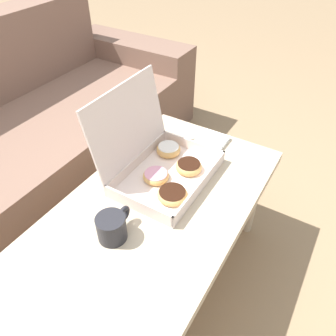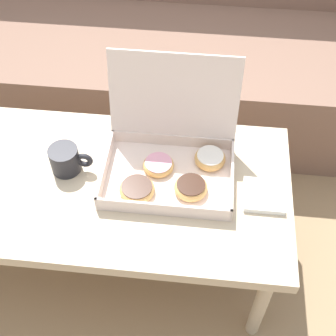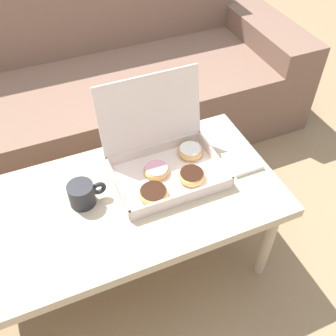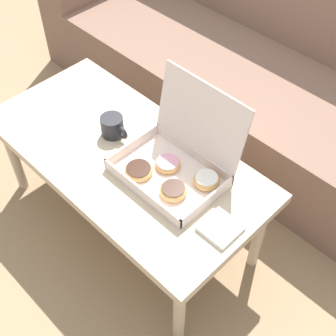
{
  "view_description": "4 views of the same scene",
  "coord_description": "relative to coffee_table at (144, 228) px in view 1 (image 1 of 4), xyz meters",
  "views": [
    {
      "loc": [
        -0.56,
        -0.56,
        1.28
      ],
      "look_at": [
        0.21,
        -0.09,
        0.51
      ],
      "focal_mm": 35.0,
      "sensor_mm": 36.0,
      "label": 1
    },
    {
      "loc": [
        0.3,
        -0.98,
        1.58
      ],
      "look_at": [
        0.21,
        -0.09,
        0.51
      ],
      "focal_mm": 50.0,
      "sensor_mm": 36.0,
      "label": 2
    },
    {
      "loc": [
        -0.17,
        -1.0,
        1.52
      ],
      "look_at": [
        0.21,
        -0.09,
        0.51
      ],
      "focal_mm": 42.0,
      "sensor_mm": 36.0,
      "label": 3
    },
    {
      "loc": [
        1.0,
        -0.89,
        1.77
      ],
      "look_at": [
        0.21,
        -0.09,
        0.51
      ],
      "focal_mm": 50.0,
      "sensor_mm": 36.0,
      "label": 4
    }
  ],
  "objects": [
    {
      "name": "ground_plane",
      "position": [
        0.0,
        0.13,
        -0.41
      ],
      "size": [
        12.0,
        12.0,
        0.0
      ],
      "primitive_type": "plane",
      "color": "#937756"
    },
    {
      "name": "coffee_table",
      "position": [
        0.0,
        0.0,
        0.0
      ],
      "size": [
        1.17,
        0.57,
        0.46
      ],
      "color": "#C6B293",
      "rests_on": "ground_plane"
    },
    {
      "name": "pastry_box",
      "position": [
        0.22,
        0.07,
        0.1
      ],
      "size": [
        0.39,
        0.34,
        0.32
      ],
      "color": "silver",
      "rests_on": "coffee_table"
    },
    {
      "name": "coffee_mug",
      "position": [
        -0.1,
        0.04,
        0.09
      ],
      "size": [
        0.13,
        0.09,
        0.08
      ],
      "color": "#232328",
      "rests_on": "coffee_table"
    },
    {
      "name": "napkin_stack",
      "position": [
        0.5,
        -0.01,
        0.05
      ],
      "size": [
        0.12,
        0.12,
        0.02
      ],
      "color": "white",
      "rests_on": "coffee_table"
    }
  ]
}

